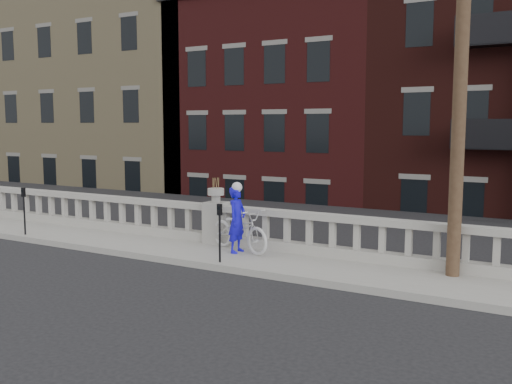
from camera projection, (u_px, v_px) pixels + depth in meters
ground at (112, 283)px, 11.96m from camera, size 120.00×120.00×0.00m
sidewalk at (196, 252)px, 14.54m from camera, size 32.00×2.20×0.15m
balustrade at (216, 225)px, 15.29m from camera, size 28.00×0.34×1.03m
planter_pedestal at (216, 218)px, 15.27m from camera, size 0.55×0.55×1.76m
lower_level at (417, 137)px, 31.26m from camera, size 80.00×44.00×20.80m
utility_pole at (463, 28)px, 11.40m from camera, size 1.60×0.28×10.00m
parking_meter_c at (24, 206)px, 16.37m from camera, size 0.10×0.09×1.36m
parking_meter_d at (220, 226)px, 13.06m from camera, size 0.10×0.09×1.36m
bicycle at (240, 229)px, 14.30m from camera, size 2.19×1.35×1.09m
cyclist at (237, 220)px, 14.09m from camera, size 0.41×0.61×1.65m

